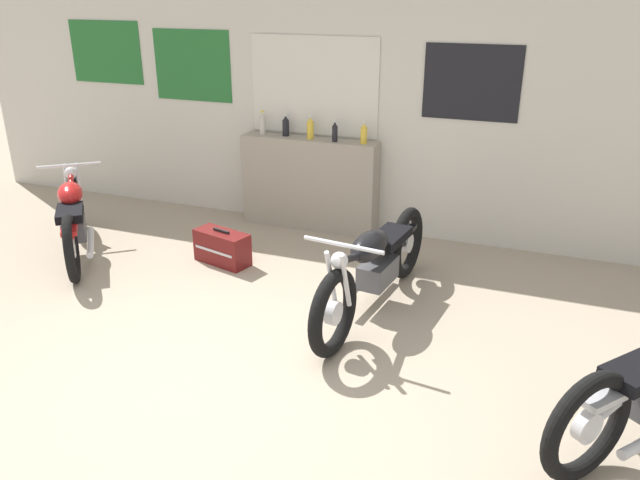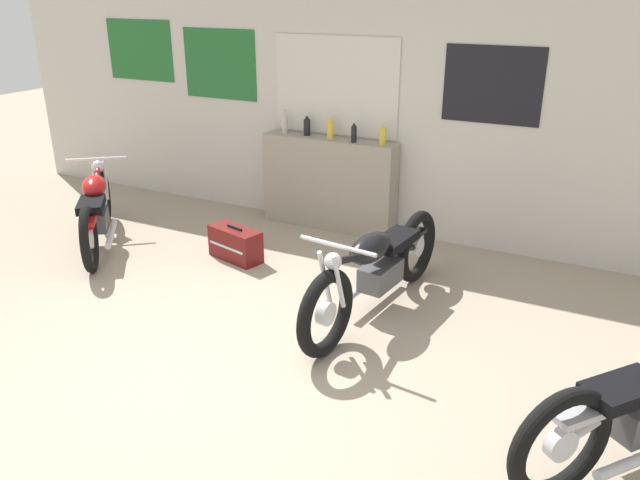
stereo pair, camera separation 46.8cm
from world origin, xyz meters
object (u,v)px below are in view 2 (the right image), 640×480
object	(u,v)px
hard_case_darkred	(235,244)
bottle_center	(330,128)
bottle_leftmost	(285,123)
bottle_left_center	(307,126)
bottle_rightmost	(383,135)
motorcycle_red	(96,209)
bottle_right_center	(354,133)
motorcycle_black	(376,268)

from	to	relation	value
hard_case_darkred	bottle_center	bearing A→B (deg)	69.92
bottle_leftmost	hard_case_darkred	bearing A→B (deg)	-84.19
bottle_center	hard_case_darkred	bearing A→B (deg)	-110.08
bottle_left_center	hard_case_darkred	distance (m)	1.61
bottle_rightmost	bottle_leftmost	bearing A→B (deg)	178.96
bottle_center	bottle_left_center	bearing A→B (deg)	173.32
bottle_left_center	motorcycle_red	size ratio (longest dim) A/B	0.15
bottle_right_center	motorcycle_black	bearing A→B (deg)	-59.77
bottle_left_center	bottle_center	bearing A→B (deg)	-6.68
bottle_right_center	hard_case_darkred	world-z (taller)	bottle_right_center
bottle_leftmost	bottle_center	world-z (taller)	bottle_leftmost
bottle_leftmost	hard_case_darkred	size ratio (longest dim) A/B	0.43
bottle_leftmost	motorcycle_black	xyz separation A→B (m)	(1.80, -1.65, -0.74)
bottle_rightmost	motorcycle_red	distance (m)	3.09
bottle_leftmost	bottle_right_center	xyz separation A→B (m)	(0.87, -0.05, -0.01)
motorcycle_black	motorcycle_red	world-z (taller)	motorcycle_black
bottle_left_center	hard_case_darkred	bearing A→B (deg)	-96.58
motorcycle_black	bottle_rightmost	bearing A→B (deg)	110.85
bottle_rightmost	motorcycle_red	size ratio (longest dim) A/B	0.15
motorcycle_red	hard_case_darkred	xyz separation A→B (m)	(1.49, 0.35, -0.24)
bottle_center	bottle_rightmost	size ratio (longest dim) A/B	1.09
bottle_leftmost	hard_case_darkred	xyz separation A→B (m)	(0.13, -1.25, -0.98)
bottle_leftmost	bottle_rightmost	size ratio (longest dim) A/B	1.12
bottle_leftmost	motorcycle_red	bearing A→B (deg)	-130.48
bottle_leftmost	bottle_center	bearing A→B (deg)	-1.55
bottle_rightmost	hard_case_darkred	bearing A→B (deg)	-130.70
bottle_left_center	hard_case_darkred	world-z (taller)	bottle_left_center
hard_case_darkred	motorcycle_red	bearing A→B (deg)	-166.82
bottle_leftmost	bottle_right_center	distance (m)	0.87
bottle_leftmost	bottle_center	distance (m)	0.58
bottle_right_center	motorcycle_red	size ratio (longest dim) A/B	0.15
bottle_leftmost	bottle_rightmost	xyz separation A→B (m)	(1.18, -0.02, -0.01)
hard_case_darkred	bottle_leftmost	bearing A→B (deg)	95.81
bottle_right_center	hard_case_darkred	size ratio (longest dim) A/B	0.38
bottle_center	bottle_rightmost	bearing A→B (deg)	-0.55
hard_case_darkred	motorcycle_black	bearing A→B (deg)	-13.31
bottle_center	bottle_rightmost	world-z (taller)	bottle_center
bottle_right_center	bottle_rightmost	xyz separation A→B (m)	(0.31, 0.03, 0.00)
bottle_center	hard_case_darkred	distance (m)	1.64
bottle_center	motorcycle_black	distance (m)	2.17
bottle_left_center	motorcycle_black	size ratio (longest dim) A/B	0.11
bottle_right_center	bottle_rightmost	bearing A→B (deg)	4.79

